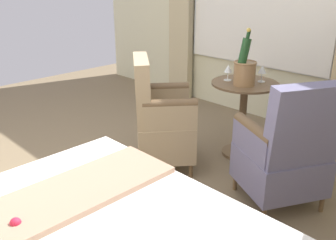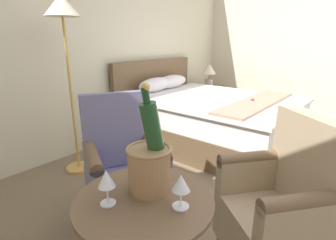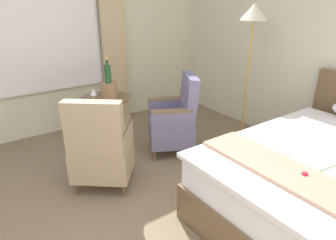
{
  "view_description": "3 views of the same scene",
  "coord_description": "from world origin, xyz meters",
  "px_view_note": "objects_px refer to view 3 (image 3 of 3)",
  "views": [
    {
      "loc": [
        1.24,
        2.43,
        1.67
      ],
      "look_at": [
        -0.33,
        0.83,
        0.79
      ],
      "focal_mm": 40.0,
      "sensor_mm": 36.0,
      "label": 1
    },
    {
      "loc": [
        -2.3,
        -0.16,
        1.4
      ],
      "look_at": [
        -0.59,
        1.25,
        0.72
      ],
      "focal_mm": 28.0,
      "sensor_mm": 36.0,
      "label": 2
    },
    {
      "loc": [
        1.72,
        -0.83,
        1.87
      ],
      "look_at": [
        -0.7,
        0.88,
        0.66
      ],
      "focal_mm": 32.0,
      "sensor_mm": 36.0,
      "label": 3
    }
  ],
  "objects_px": {
    "bed": "(334,185)",
    "armchair_by_window": "(175,120)",
    "armchair_facing_bed": "(101,149)",
    "wine_glass_near_bucket": "(107,85)",
    "side_table_round": "(107,118)",
    "floor_lamp_brass": "(252,28)",
    "wine_glass_near_edge": "(93,93)",
    "champagne_bucket": "(109,87)"
  },
  "relations": [
    {
      "from": "wine_glass_near_edge",
      "to": "armchair_by_window",
      "type": "xyz_separation_m",
      "value": [
        0.43,
        0.88,
        -0.41
      ]
    },
    {
      "from": "side_table_round",
      "to": "armchair_facing_bed",
      "type": "xyz_separation_m",
      "value": [
        0.71,
        -0.39,
        -0.01
      ]
    },
    {
      "from": "bed",
      "to": "armchair_by_window",
      "type": "height_order",
      "value": "bed"
    },
    {
      "from": "side_table_round",
      "to": "wine_glass_near_edge",
      "type": "height_order",
      "value": "wine_glass_near_edge"
    },
    {
      "from": "bed",
      "to": "armchair_by_window",
      "type": "relative_size",
      "value": 2.17
    },
    {
      "from": "floor_lamp_brass",
      "to": "champagne_bucket",
      "type": "height_order",
      "value": "floor_lamp_brass"
    },
    {
      "from": "floor_lamp_brass",
      "to": "armchair_by_window",
      "type": "distance_m",
      "value": 1.52
    },
    {
      "from": "side_table_round",
      "to": "champagne_bucket",
      "type": "bearing_deg",
      "value": 22.99
    },
    {
      "from": "side_table_round",
      "to": "armchair_by_window",
      "type": "distance_m",
      "value": 0.87
    },
    {
      "from": "bed",
      "to": "armchair_by_window",
      "type": "bearing_deg",
      "value": -169.22
    },
    {
      "from": "bed",
      "to": "wine_glass_near_edge",
      "type": "height_order",
      "value": "bed"
    },
    {
      "from": "floor_lamp_brass",
      "to": "wine_glass_near_edge",
      "type": "distance_m",
      "value": 2.14
    },
    {
      "from": "floor_lamp_brass",
      "to": "wine_glass_near_bucket",
      "type": "xyz_separation_m",
      "value": [
        -0.84,
        -1.67,
        -0.68
      ]
    },
    {
      "from": "wine_glass_near_edge",
      "to": "armchair_by_window",
      "type": "relative_size",
      "value": 0.15
    },
    {
      "from": "side_table_round",
      "to": "wine_glass_near_edge",
      "type": "distance_m",
      "value": 0.41
    },
    {
      "from": "floor_lamp_brass",
      "to": "armchair_facing_bed",
      "type": "bearing_deg",
      "value": -89.98
    },
    {
      "from": "armchair_facing_bed",
      "to": "wine_glass_near_edge",
      "type": "bearing_deg",
      "value": 160.79
    },
    {
      "from": "wine_glass_near_bucket",
      "to": "armchair_facing_bed",
      "type": "bearing_deg",
      "value": -29.83
    },
    {
      "from": "armchair_by_window",
      "to": "armchair_facing_bed",
      "type": "bearing_deg",
      "value": -78.5
    },
    {
      "from": "side_table_round",
      "to": "armchair_by_window",
      "type": "height_order",
      "value": "armchair_by_window"
    },
    {
      "from": "floor_lamp_brass",
      "to": "side_table_round",
      "type": "distance_m",
      "value": 2.18
    },
    {
      "from": "wine_glass_near_bucket",
      "to": "side_table_round",
      "type": "bearing_deg",
      "value": -36.24
    },
    {
      "from": "wine_glass_near_bucket",
      "to": "wine_glass_near_edge",
      "type": "height_order",
      "value": "wine_glass_near_bucket"
    },
    {
      "from": "floor_lamp_brass",
      "to": "armchair_facing_bed",
      "type": "height_order",
      "value": "floor_lamp_brass"
    },
    {
      "from": "wine_glass_near_bucket",
      "to": "armchair_facing_bed",
      "type": "distance_m",
      "value": 1.04
    },
    {
      "from": "floor_lamp_brass",
      "to": "champagne_bucket",
      "type": "xyz_separation_m",
      "value": [
        -0.64,
        -1.73,
        -0.65
      ]
    },
    {
      "from": "floor_lamp_brass",
      "to": "wine_glass_near_bucket",
      "type": "relative_size",
      "value": 11.44
    },
    {
      "from": "wine_glass_near_bucket",
      "to": "bed",
      "type": "bearing_deg",
      "value": 21.59
    },
    {
      "from": "wine_glass_near_edge",
      "to": "champagne_bucket",
      "type": "bearing_deg",
      "value": 84.4
    },
    {
      "from": "bed",
      "to": "armchair_facing_bed",
      "type": "bearing_deg",
      "value": -138.32
    },
    {
      "from": "wine_glass_near_bucket",
      "to": "armchair_facing_bed",
      "type": "relative_size",
      "value": 0.16
    },
    {
      "from": "bed",
      "to": "armchair_by_window",
      "type": "distance_m",
      "value": 1.9
    },
    {
      "from": "champagne_bucket",
      "to": "armchair_facing_bed",
      "type": "height_order",
      "value": "champagne_bucket"
    },
    {
      "from": "wine_glass_near_edge",
      "to": "armchair_by_window",
      "type": "height_order",
      "value": "armchair_by_window"
    },
    {
      "from": "wine_glass_near_bucket",
      "to": "armchair_by_window",
      "type": "xyz_separation_m",
      "value": [
        0.61,
        0.63,
        -0.41
      ]
    },
    {
      "from": "wine_glass_near_edge",
      "to": "floor_lamp_brass",
      "type": "bearing_deg",
      "value": 71.1
    },
    {
      "from": "floor_lamp_brass",
      "to": "wine_glass_near_edge",
      "type": "relative_size",
      "value": 12.08
    },
    {
      "from": "bed",
      "to": "armchair_facing_bed",
      "type": "height_order",
      "value": "bed"
    },
    {
      "from": "champagne_bucket",
      "to": "wine_glass_near_edge",
      "type": "distance_m",
      "value": 0.2
    },
    {
      "from": "champagne_bucket",
      "to": "armchair_by_window",
      "type": "bearing_deg",
      "value": 58.87
    },
    {
      "from": "champagne_bucket",
      "to": "wine_glass_near_bucket",
      "type": "distance_m",
      "value": 0.21
    },
    {
      "from": "floor_lamp_brass",
      "to": "armchair_by_window",
      "type": "bearing_deg",
      "value": -102.13
    }
  ]
}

